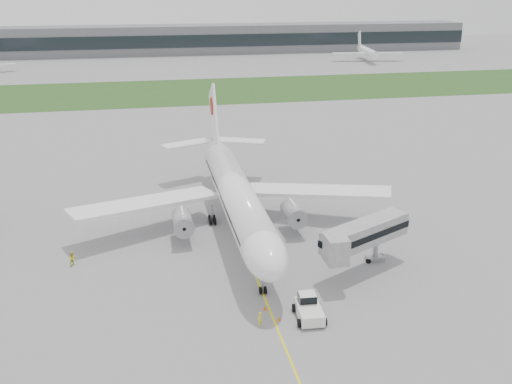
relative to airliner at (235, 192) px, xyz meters
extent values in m
plane|color=gray|center=(0.00, -4.87, -5.66)|extent=(600.00, 600.00, 0.00)
cube|color=#2A4C1C|center=(0.00, 115.13, -5.65)|extent=(600.00, 50.00, 0.02)
cube|color=slate|center=(0.00, 225.13, 1.34)|extent=(320.00, 22.00, 14.00)
cube|color=black|center=(0.00, 214.13, 1.34)|extent=(320.00, 0.60, 6.00)
cylinder|color=white|center=(0.00, -0.87, -0.06)|extent=(5.00, 38.00, 5.00)
ellipsoid|color=white|center=(0.00, -20.37, -0.06)|extent=(5.00, 11.00, 5.00)
cube|color=black|center=(0.00, -21.37, 0.84)|extent=(3.20, 1.54, 1.14)
cone|color=white|center=(0.00, 21.13, 0.74)|extent=(5.00, 10.53, 6.16)
cube|color=white|center=(-13.00, 1.13, -1.26)|extent=(22.13, 13.52, 1.70)
cube|color=white|center=(13.00, 1.13, -1.26)|extent=(22.13, 13.52, 1.70)
cylinder|color=#A7A7AD|center=(-8.00, -3.37, -2.66)|extent=(2.70, 5.20, 2.70)
cylinder|color=#A7A7AD|center=(8.00, -3.37, -2.66)|extent=(2.70, 5.20, 2.70)
cube|color=white|center=(0.00, 22.63, 5.84)|extent=(0.45, 10.90, 12.76)
cylinder|color=#9F0E09|center=(0.00, 23.63, 7.84)|extent=(0.60, 3.20, 3.20)
cube|color=white|center=(-5.00, 23.63, 1.14)|extent=(9.54, 6.34, 0.35)
cube|color=white|center=(5.00, 23.63, 1.14)|extent=(9.54, 6.34, 0.35)
cylinder|color=#95959A|center=(0.00, -19.87, -4.11)|extent=(0.24, 0.24, 3.10)
cylinder|color=black|center=(-3.20, 2.13, -5.11)|extent=(1.40, 1.10, 1.10)
cylinder|color=black|center=(3.20, 2.13, -5.11)|extent=(1.40, 1.10, 1.10)
cube|color=white|center=(3.86, -25.95, -4.85)|extent=(2.86, 4.75, 1.22)
cube|color=white|center=(3.95, -24.74, -3.83)|extent=(1.94, 1.75, 1.02)
cube|color=black|center=(3.95, -24.74, -3.78)|extent=(2.00, 1.81, 0.87)
cylinder|color=black|center=(2.60, -24.34, -5.20)|extent=(0.42, 0.94, 0.92)
cylinder|color=black|center=(5.34, -24.53, -5.20)|extent=(0.42, 0.94, 0.92)
cylinder|color=black|center=(2.39, -27.38, -5.20)|extent=(0.42, 0.94, 0.92)
cylinder|color=black|center=(5.13, -27.57, -5.20)|extent=(0.42, 0.94, 0.92)
cube|color=#B0B0B2|center=(13.85, -16.23, -0.68)|extent=(13.26, 8.64, 2.87)
cube|color=black|center=(13.85, -16.23, -0.68)|extent=(13.47, 8.81, 0.86)
cube|color=#B0B0B2|center=(8.73, -19.90, -0.68)|extent=(2.49, 3.26, 3.26)
cylinder|color=#95959A|center=(16.19, -14.50, -3.84)|extent=(0.67, 0.67, 3.64)
cube|color=#95959A|center=(16.19, -14.50, -5.33)|extent=(2.66, 2.24, 0.67)
cylinder|color=black|center=(15.08, -15.06, -5.33)|extent=(0.56, 0.73, 0.67)
cylinder|color=black|center=(17.30, -13.93, -5.33)|extent=(0.56, 0.73, 0.67)
cone|color=#DB5E0B|center=(-0.50, -23.37, -5.38)|extent=(0.41, 0.41, 0.56)
cone|color=#DB5E0B|center=(0.50, -25.81, -5.39)|extent=(0.39, 0.39, 0.54)
imported|color=yellow|center=(-1.72, -26.37, -4.83)|extent=(0.72, 0.70, 1.67)
imported|color=yellow|center=(-22.60, -7.96, -4.69)|extent=(1.19, 1.18, 1.94)
camera|label=1|loc=(-12.34, -77.35, 28.77)|focal=40.00mm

